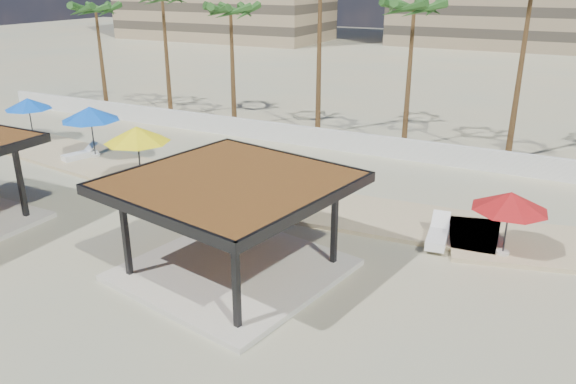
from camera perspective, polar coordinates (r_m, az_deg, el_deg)
name	(u,v)px	position (r m, az deg, el deg)	size (l,w,h in m)	color
ground	(181,265)	(20.89, -10.81, -7.26)	(200.00, 200.00, 0.00)	tan
promenade	(317,202)	(25.91, 3.01, -1.00)	(44.45, 7.97, 0.24)	#C6B284
boundary_wall	(344,141)	(33.77, 5.70, 5.17)	(56.00, 0.30, 1.20)	silver
pavilion_central	(232,217)	(19.18, -5.73, -2.59)	(8.20, 8.20, 3.54)	beige
umbrella_a	(28,104)	(38.95, -24.91, 8.13)	(3.22, 3.22, 2.54)	beige
umbrella_b	(137,135)	(28.20, -15.11, 5.65)	(3.44, 3.44, 2.86)	beige
umbrella_c	(510,201)	(21.53, 21.66, -0.86)	(3.43, 3.43, 2.45)	beige
umbrella_f	(90,114)	(33.30, -19.47, 7.50)	(4.09, 4.09, 2.88)	beige
lounger_a	(80,155)	(33.85, -20.34, 3.56)	(1.22, 2.13, 0.77)	white
lounger_b	(438,236)	(22.58, 14.97, -4.30)	(0.95, 2.27, 0.83)	white
palm_a	(96,13)	(46.22, -18.94, 16.84)	(3.00, 3.00, 8.36)	brown
palm_b	(162,2)	(42.47, -12.64, 18.32)	(3.00, 3.00, 9.28)	brown
palm_c	(231,15)	(38.52, -5.84, 17.47)	(3.00, 3.00, 8.57)	brown
palm_e	(414,13)	(33.92, 12.67, 17.33)	(3.00, 3.00, 9.01)	brown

